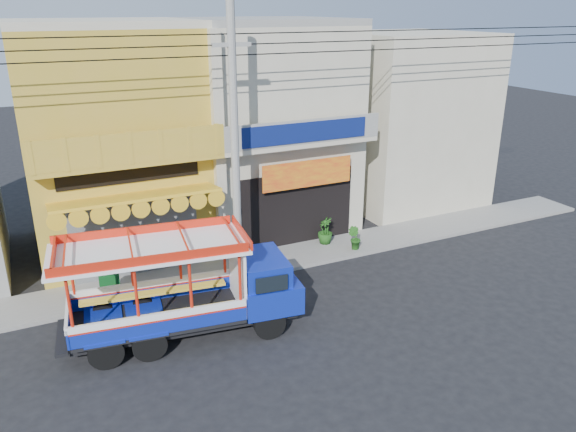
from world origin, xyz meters
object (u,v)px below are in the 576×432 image
object	(u,v)px
green_sign	(110,284)
potted_plant_b	(354,238)
utility_pole	(239,131)
songthaew_truck	(200,286)
potted_plant_c	(325,231)

from	to	relation	value
green_sign	potted_plant_b	distance (m)	8.83
green_sign	utility_pole	bearing A→B (deg)	-5.18
utility_pole	songthaew_truck	bearing A→B (deg)	-130.29
songthaew_truck	green_sign	distance (m)	3.81
utility_pole	potted_plant_c	bearing A→B (deg)	16.71
songthaew_truck	potted_plant_c	size ratio (longest dim) A/B	6.51
potted_plant_c	songthaew_truck	bearing A→B (deg)	-51.60
utility_pole	potted_plant_c	distance (m)	5.93
songthaew_truck	green_sign	world-z (taller)	songthaew_truck
utility_pole	potted_plant_c	xyz separation A→B (m)	(3.81, 1.14, -4.40)
green_sign	potted_plant_b	size ratio (longest dim) A/B	1.10
green_sign	potted_plant_c	size ratio (longest dim) A/B	0.92
utility_pole	potted_plant_c	world-z (taller)	utility_pole
green_sign	potted_plant_b	xyz separation A→B (m)	(8.83, -0.19, 0.03)
utility_pole	songthaew_truck	distance (m)	5.04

